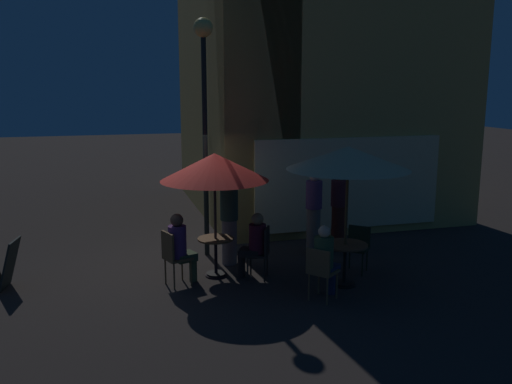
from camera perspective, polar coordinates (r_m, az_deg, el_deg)
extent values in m
plane|color=#2D2825|center=(10.58, -8.50, -8.19)|extent=(60.00, 60.00, 0.00)
cube|color=tan|center=(13.56, 9.84, 16.64)|extent=(6.48, 1.71, 9.64)
cube|color=tan|center=(15.16, -2.94, 16.19)|extent=(1.71, 6.73, 9.64)
cube|color=beige|center=(12.74, 9.72, 0.90)|extent=(4.53, 0.08, 2.10)
cylinder|color=black|center=(11.04, -5.31, 4.55)|extent=(0.10, 0.10, 4.44)
sphere|color=#F8DA69|center=(11.02, -5.53, 16.70)|extent=(0.38, 0.38, 0.38)
cube|color=black|center=(10.38, -24.28, -6.86)|extent=(0.38, 0.59, 0.87)
cylinder|color=black|center=(9.90, 9.16, -9.48)|extent=(0.40, 0.40, 0.03)
cylinder|color=black|center=(9.79, 9.22, -7.58)|extent=(0.06, 0.06, 0.73)
cylinder|color=brown|center=(9.67, 9.29, -5.46)|extent=(0.78, 0.78, 0.03)
cylinder|color=black|center=(10.26, -4.18, -8.62)|extent=(0.40, 0.40, 0.03)
cylinder|color=black|center=(10.15, -4.21, -6.86)|extent=(0.06, 0.06, 0.69)
cylinder|color=brown|center=(10.05, -4.23, -4.89)|extent=(0.66, 0.66, 0.03)
cylinder|color=black|center=(9.90, 9.16, -9.40)|extent=(0.36, 0.36, 0.06)
cylinder|color=brown|center=(9.55, 9.38, -2.78)|extent=(0.05, 0.05, 2.41)
cone|color=beige|center=(9.36, 9.58, 3.52)|extent=(2.10, 2.10, 0.39)
cylinder|color=black|center=(10.26, -4.18, -8.54)|extent=(0.36, 0.36, 0.06)
cylinder|color=#46322A|center=(9.94, -4.27, -2.63)|extent=(0.05, 0.05, 2.24)
cone|color=#A21D18|center=(9.77, -4.35, 2.63)|extent=(1.95, 1.95, 0.49)
cylinder|color=brown|center=(9.37, 6.56, -9.20)|extent=(0.03, 0.03, 0.47)
cylinder|color=brown|center=(9.23, 8.42, -9.58)|extent=(0.03, 0.03, 0.47)
cylinder|color=brown|center=(9.10, 5.53, -9.82)|extent=(0.03, 0.03, 0.47)
cylinder|color=brown|center=(8.95, 7.44, -10.23)|extent=(0.03, 0.03, 0.47)
cube|color=brown|center=(9.07, 7.03, -8.22)|extent=(0.59, 0.59, 0.03)
cube|color=brown|center=(8.84, 6.48, -7.24)|extent=(0.30, 0.35, 0.40)
cylinder|color=black|center=(10.33, 11.02, -7.47)|extent=(0.03, 0.03, 0.44)
cylinder|color=black|center=(10.41, 9.22, -7.26)|extent=(0.03, 0.03, 0.44)
cylinder|color=black|center=(10.64, 11.49, -6.93)|extent=(0.03, 0.03, 0.44)
cylinder|color=black|center=(10.72, 9.73, -6.73)|extent=(0.03, 0.03, 0.44)
cube|color=black|center=(10.45, 10.41, -5.86)|extent=(0.59, 0.59, 0.04)
cube|color=black|center=(10.57, 10.72, -4.50)|extent=(0.34, 0.31, 0.38)
cylinder|color=brown|center=(10.04, -7.71, -7.81)|extent=(0.03, 0.03, 0.47)
cylinder|color=brown|center=(9.76, -6.77, -8.34)|extent=(0.03, 0.03, 0.47)
cylinder|color=brown|center=(9.90, -9.42, -8.15)|extent=(0.03, 0.03, 0.47)
cylinder|color=brown|center=(9.62, -8.53, -8.70)|extent=(0.03, 0.03, 0.47)
cube|color=brown|center=(9.75, -8.15, -6.84)|extent=(0.53, 0.53, 0.04)
cube|color=brown|center=(9.59, -9.19, -5.57)|extent=(0.18, 0.40, 0.48)
cylinder|color=black|center=(9.92, -0.88, -8.03)|extent=(0.03, 0.03, 0.44)
cylinder|color=black|center=(10.20, -0.55, -7.47)|extent=(0.03, 0.03, 0.44)
cylinder|color=black|center=(9.87, 0.89, -8.13)|extent=(0.03, 0.03, 0.44)
cylinder|color=black|center=(10.15, 1.17, -7.57)|extent=(0.03, 0.03, 0.44)
cube|color=black|center=(9.96, 0.16, -6.50)|extent=(0.51, 0.51, 0.04)
cube|color=black|center=(9.86, 1.14, -5.12)|extent=(0.20, 0.36, 0.48)
cube|color=#1C2846|center=(9.19, 7.44, -7.94)|extent=(0.48, 0.47, 0.14)
cylinder|color=#1C2846|center=(9.41, 7.86, -9.08)|extent=(0.14, 0.14, 0.49)
cylinder|color=#35502F|center=(8.98, 7.07, -6.45)|extent=(0.32, 0.32, 0.58)
sphere|color=beige|center=(8.87, 7.13, -4.11)|extent=(0.20, 0.20, 0.20)
cube|color=#37482E|center=(9.81, -7.42, -6.70)|extent=(0.45, 0.42, 0.14)
cylinder|color=#37482E|center=(9.96, -6.57, -7.89)|extent=(0.14, 0.14, 0.49)
cylinder|color=#552F6A|center=(9.66, -8.20, -5.19)|extent=(0.32, 0.32, 0.58)
sphere|color=brown|center=(9.56, -8.26, -2.93)|extent=(0.23, 0.23, 0.23)
cube|color=black|center=(9.98, -0.64, -6.29)|extent=(0.46, 0.44, 0.14)
cylinder|color=black|center=(10.08, -1.54, -7.57)|extent=(0.14, 0.14, 0.49)
cylinder|color=#501421|center=(9.88, 0.16, -4.88)|extent=(0.31, 0.31, 0.53)
sphere|color=#916C48|center=(9.78, 0.16, -2.83)|extent=(0.22, 0.22, 0.22)
cylinder|color=#4C1D17|center=(11.78, 8.54, -3.74)|extent=(0.29, 0.29, 0.96)
cylinder|color=#4E1E26|center=(11.61, 8.65, -0.12)|extent=(0.34, 0.34, 0.55)
sphere|color=beige|center=(11.54, 8.70, 1.69)|extent=(0.21, 0.21, 0.21)
cylinder|color=slate|center=(10.78, -2.79, -5.21)|extent=(0.30, 0.30, 0.89)
cylinder|color=#2B4537|center=(10.60, -2.83, -1.29)|extent=(0.35, 0.35, 0.61)
sphere|color=#8E6A4B|center=(10.52, -2.85, 0.81)|extent=(0.20, 0.20, 0.20)
cylinder|color=slate|center=(11.38, 5.99, -4.13)|extent=(0.28, 0.28, 0.99)
cylinder|color=#603B68|center=(11.20, 6.07, -0.28)|extent=(0.33, 0.33, 0.57)
sphere|color=beige|center=(11.13, 6.11, 1.63)|extent=(0.21, 0.21, 0.21)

